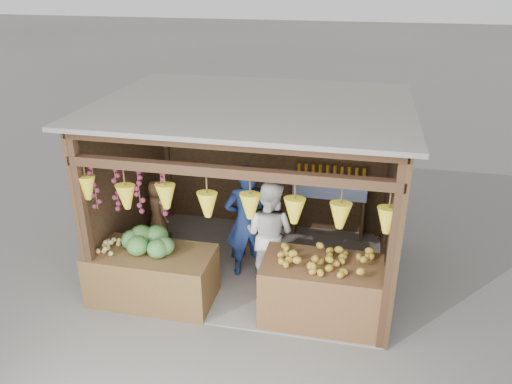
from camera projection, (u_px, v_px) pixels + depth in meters
ground at (254, 267)px, 7.93m from camera, size 80.00×80.00×0.00m
stall_structure at (251, 171)px, 7.21m from camera, size 4.30×3.30×2.66m
back_shelf at (330, 190)px, 8.51m from camera, size 1.25×0.32×1.32m
counter_left at (152, 276)px, 7.03m from camera, size 1.74×0.85×0.77m
counter_right at (321, 292)px, 6.60m from camera, size 1.56×0.85×0.87m
stool at (161, 243)px, 8.36m from camera, size 0.29×0.29×0.27m
man_standing at (247, 222)px, 7.40m from camera, size 0.77×0.65×1.81m
woman_standing at (269, 233)px, 7.26m from camera, size 0.94×0.82×1.63m
vendor_seated at (158, 209)px, 8.10m from camera, size 0.57×0.56×0.99m
melon_pile at (145, 240)px, 6.85m from camera, size 1.00×0.50×0.32m
tanfruit_pile at (110, 245)px, 6.92m from camera, size 0.34×0.40×0.13m
mango_pile at (326, 257)px, 6.36m from camera, size 1.40×0.64×0.22m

